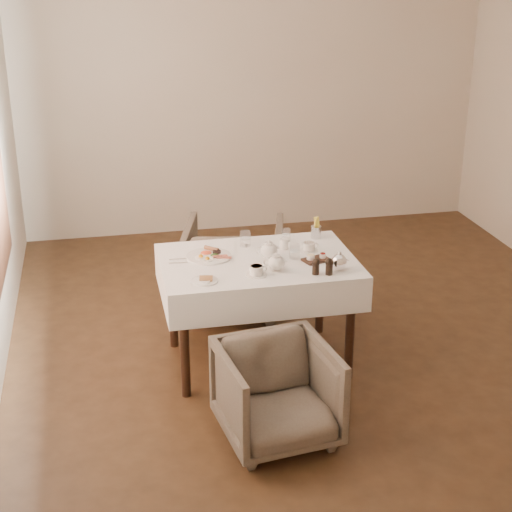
{
  "coord_description": "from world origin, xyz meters",
  "views": [
    {
      "loc": [
        -1.55,
        -4.89,
        2.69
      ],
      "look_at": [
        -0.58,
        -0.33,
        0.82
      ],
      "focal_mm": 55.0,
      "sensor_mm": 36.0,
      "label": 1
    }
  ],
  "objects_px": {
    "armchair_far": "(234,267)",
    "breakfast_plate": "(209,256)",
    "teapot_centre": "(269,249)",
    "table": "(258,276)",
    "armchair_near": "(277,394)"
  },
  "relations": [
    {
      "from": "armchair_far",
      "to": "breakfast_plate",
      "type": "distance_m",
      "value": 0.91
    },
    {
      "from": "teapot_centre",
      "to": "breakfast_plate",
      "type": "bearing_deg",
      "value": 162.28
    },
    {
      "from": "table",
      "to": "armchair_far",
      "type": "height_order",
      "value": "table"
    },
    {
      "from": "table",
      "to": "armchair_far",
      "type": "xyz_separation_m",
      "value": [
        -0.0,
        0.87,
        -0.29
      ]
    },
    {
      "from": "armchair_far",
      "to": "teapot_centre",
      "type": "bearing_deg",
      "value": 109.93
    },
    {
      "from": "armchair_near",
      "to": "teapot_centre",
      "type": "height_order",
      "value": "teapot_centre"
    },
    {
      "from": "table",
      "to": "armchair_near",
      "type": "distance_m",
      "value": 0.97
    },
    {
      "from": "armchair_near",
      "to": "teapot_centre",
      "type": "relative_size",
      "value": 3.99
    },
    {
      "from": "table",
      "to": "breakfast_plate",
      "type": "height_order",
      "value": "breakfast_plate"
    },
    {
      "from": "armchair_near",
      "to": "armchair_far",
      "type": "bearing_deg",
      "value": 79.8
    },
    {
      "from": "breakfast_plate",
      "to": "teapot_centre",
      "type": "xyz_separation_m",
      "value": [
        0.38,
        -0.1,
        0.05
      ]
    },
    {
      "from": "table",
      "to": "teapot_centre",
      "type": "distance_m",
      "value": 0.2
    },
    {
      "from": "breakfast_plate",
      "to": "armchair_far",
      "type": "bearing_deg",
      "value": 47.0
    },
    {
      "from": "breakfast_plate",
      "to": "armchair_near",
      "type": "bearing_deg",
      "value": -98.59
    },
    {
      "from": "table",
      "to": "teapot_centre",
      "type": "bearing_deg",
      "value": 10.11
    }
  ]
}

